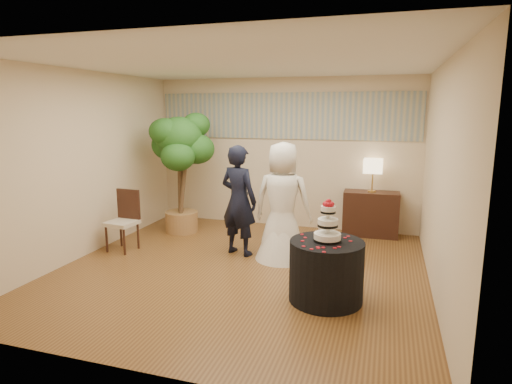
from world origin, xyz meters
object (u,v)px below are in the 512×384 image
(table_lamp, at_px, (373,175))
(side_chair, at_px, (122,221))
(console, at_px, (371,214))
(wedding_cake, at_px, (328,220))
(groom, at_px, (239,200))
(cake_table, at_px, (326,271))
(bride, at_px, (283,201))
(ficus_tree, at_px, (180,172))

(table_lamp, height_order, side_chair, table_lamp)
(console, relative_size, side_chair, 0.99)
(wedding_cake, height_order, console, wedding_cake)
(wedding_cake, bearing_deg, table_lamp, 82.55)
(wedding_cake, xyz_separation_m, side_chair, (-3.36, 0.86, -0.49))
(groom, height_order, console, groom)
(groom, relative_size, wedding_cake, 3.40)
(groom, bearing_deg, table_lamp, -122.57)
(side_chair, bearing_deg, console, 33.26)
(wedding_cake, bearing_deg, groom, 140.38)
(cake_table, distance_m, side_chair, 3.47)
(cake_table, relative_size, side_chair, 0.90)
(cake_table, distance_m, console, 2.92)
(console, bearing_deg, table_lamp, 0.00)
(wedding_cake, bearing_deg, console, 82.55)
(bride, height_order, side_chair, bride)
(table_lamp, bearing_deg, cake_table, -97.45)
(wedding_cake, distance_m, ficus_tree, 3.62)
(ficus_tree, bearing_deg, side_chair, -108.34)
(cake_table, height_order, side_chair, side_chair)
(wedding_cake, height_order, table_lamp, table_lamp)
(cake_table, xyz_separation_m, wedding_cake, (0.00, 0.00, 0.61))
(ficus_tree, bearing_deg, bride, -22.09)
(console, bearing_deg, side_chair, -153.04)
(bride, bearing_deg, ficus_tree, -20.25)
(wedding_cake, relative_size, side_chair, 0.52)
(bride, xyz_separation_m, wedding_cake, (0.83, -1.25, 0.09))
(ficus_tree, distance_m, side_chair, 1.45)
(wedding_cake, bearing_deg, side_chair, 165.56)
(side_chair, bearing_deg, bride, 13.51)
(console, xyz_separation_m, side_chair, (-3.73, -2.03, 0.08))
(console, height_order, ficus_tree, ficus_tree)
(table_lamp, bearing_deg, wedding_cake, -97.45)
(console, bearing_deg, groom, -141.09)
(wedding_cake, xyz_separation_m, table_lamp, (0.38, 2.89, 0.11))
(groom, xyz_separation_m, bride, (0.69, -0.01, 0.03))
(groom, xyz_separation_m, console, (1.91, 1.63, -0.45))
(groom, distance_m, cake_table, 2.04)
(bride, relative_size, console, 1.85)
(groom, height_order, bride, bride)
(groom, relative_size, cake_table, 1.97)
(console, distance_m, side_chair, 4.25)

